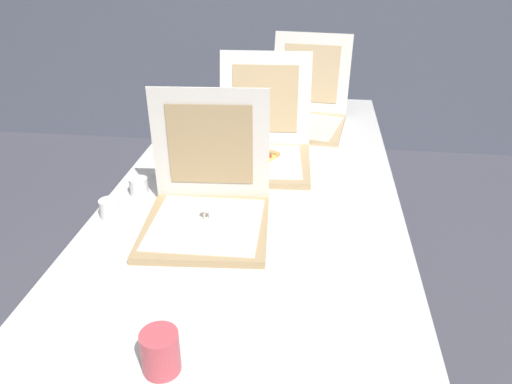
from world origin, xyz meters
TOP-DOWN VIEW (x-y plane):
  - table at (0.00, 0.58)m, footprint 0.96×2.13m
  - pizza_box_front at (-0.11, 0.32)m, footprint 0.39×0.39m
  - pizza_box_middle at (-0.00, 0.80)m, footprint 0.39×0.47m
  - pizza_box_back at (0.14, 1.22)m, footprint 0.41×0.50m
  - cup_white_far at (-0.25, 0.95)m, footprint 0.06×0.06m
  - cup_white_mid at (-0.33, 0.61)m, footprint 0.06×0.06m
  - cup_white_near_left at (-0.42, 0.32)m, footprint 0.06×0.06m
  - cup_white_near_center at (-0.38, 0.48)m, footprint 0.06×0.06m
  - cup_printed_front at (-0.09, -0.25)m, footprint 0.08×0.08m

SIDE VIEW (x-z plane):
  - table at x=0.00m, z-range 0.32..1.06m
  - cup_white_far at x=-0.25m, z-range 0.74..0.79m
  - cup_white_mid at x=-0.33m, z-range 0.74..0.79m
  - cup_white_near_left at x=-0.42m, z-range 0.74..0.79m
  - cup_white_near_center at x=-0.38m, z-range 0.74..0.79m
  - cup_printed_front at x=-0.09m, z-range 0.74..0.83m
  - pizza_box_back at x=0.14m, z-range 0.60..0.98m
  - pizza_box_middle at x=0.00m, z-range 0.60..0.98m
  - pizza_box_front at x=-0.11m, z-range 0.60..0.98m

